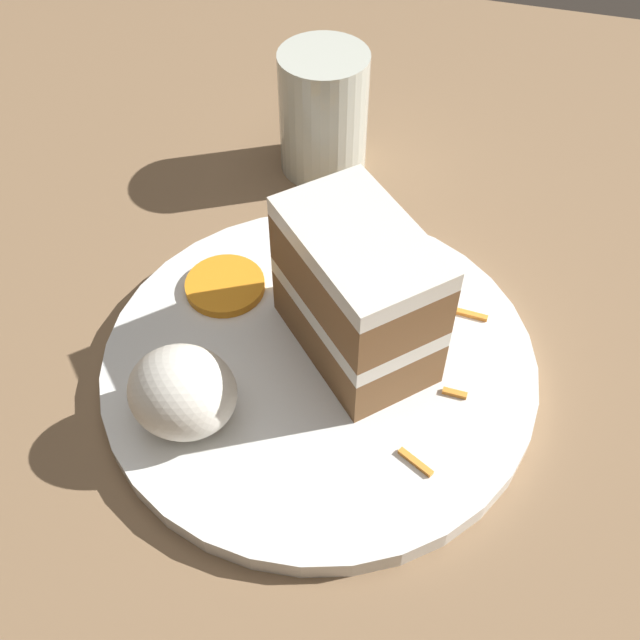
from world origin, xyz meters
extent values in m
plane|color=black|center=(0.00, 0.00, 0.00)|extent=(6.00, 6.00, 0.00)
cube|color=#846647|center=(0.00, 0.00, 0.02)|extent=(1.26, 1.10, 0.04)
cylinder|color=white|center=(-0.03, 0.00, 0.05)|extent=(0.29, 0.29, 0.02)
cube|color=brown|center=(-0.05, -0.02, 0.07)|extent=(0.12, 0.12, 0.04)
cube|color=white|center=(-0.05, -0.02, 0.10)|extent=(0.12, 0.12, 0.01)
cube|color=brown|center=(-0.05, -0.02, 0.12)|extent=(0.12, 0.12, 0.04)
cube|color=white|center=(-0.05, -0.02, 0.15)|extent=(0.12, 0.12, 0.01)
ellipsoid|color=white|center=(0.03, 0.07, 0.08)|extent=(0.07, 0.06, 0.05)
cylinder|color=orange|center=(0.05, -0.04, 0.06)|extent=(0.06, 0.06, 0.01)
cube|color=orange|center=(-0.09, -0.08, 0.06)|extent=(0.03, 0.02, 0.00)
cube|color=orange|center=(-0.07, -0.10, 0.06)|extent=(0.02, 0.02, 0.00)
cube|color=orange|center=(-0.02, -0.08, 0.06)|extent=(0.01, 0.01, 0.00)
cube|color=orange|center=(-0.12, -0.06, 0.06)|extent=(0.03, 0.01, 0.00)
cube|color=orange|center=(-0.11, 0.06, 0.06)|extent=(0.02, 0.02, 0.00)
cube|color=orange|center=(-0.12, 0.01, 0.06)|extent=(0.02, 0.00, 0.00)
cylinder|color=beige|center=(0.02, -0.22, 0.09)|extent=(0.07, 0.07, 0.10)
cylinder|color=silver|center=(0.02, -0.22, 0.06)|extent=(0.06, 0.06, 0.04)
camera|label=1|loc=(-0.11, 0.29, 0.45)|focal=42.00mm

